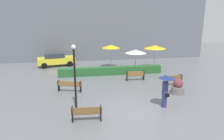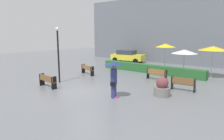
# 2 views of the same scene
# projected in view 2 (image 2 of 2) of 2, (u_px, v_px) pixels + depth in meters

# --- Properties ---
(ground_plane) EXTENTS (60.00, 60.00, 0.00)m
(ground_plane) POSITION_uv_depth(u_px,v_px,m) (85.00, 92.00, 13.06)
(ground_plane) COLOR slate
(bench_far_left) EXTENTS (1.89, 0.85, 0.86)m
(bench_far_left) POSITION_uv_depth(u_px,v_px,m) (87.00, 69.00, 18.64)
(bench_far_left) COLOR olive
(bench_far_left) RESTS_ON ground
(bench_back_row) EXTENTS (1.70, 0.37, 0.88)m
(bench_back_row) POSITION_uv_depth(u_px,v_px,m) (156.00, 73.00, 16.54)
(bench_back_row) COLOR olive
(bench_back_row) RESTS_ON ground
(bench_near_left) EXTENTS (1.72, 0.47, 0.87)m
(bench_near_left) POSITION_uv_depth(u_px,v_px,m) (47.00, 80.00, 14.20)
(bench_near_left) COLOR brown
(bench_near_left) RESTS_ON ground
(bench_far_right) EXTENTS (1.58, 0.48, 0.88)m
(bench_far_right) POSITION_uv_depth(u_px,v_px,m) (183.00, 83.00, 13.36)
(bench_far_right) COLOR brown
(bench_far_right) RESTS_ON ground
(pedestrian_with_umbrella) EXTENTS (1.02, 1.02, 2.13)m
(pedestrian_with_umbrella) POSITION_uv_depth(u_px,v_px,m) (114.00, 74.00, 11.67)
(pedestrian_with_umbrella) COLOR navy
(pedestrian_with_umbrella) RESTS_ON ground
(planter_pot) EXTENTS (0.97, 0.97, 1.17)m
(planter_pot) POSITION_uv_depth(u_px,v_px,m) (162.00, 88.00, 12.26)
(planter_pot) COLOR slate
(planter_pot) RESTS_ON ground
(lamp_post) EXTENTS (0.28, 0.28, 4.15)m
(lamp_post) POSITION_uv_depth(u_px,v_px,m) (58.00, 49.00, 15.32)
(lamp_post) COLOR black
(lamp_post) RESTS_ON ground
(patio_umbrella_yellow) EXTENTS (2.00, 2.00, 2.67)m
(patio_umbrella_yellow) POSITION_uv_depth(u_px,v_px,m) (166.00, 46.00, 20.73)
(patio_umbrella_yellow) COLOR silver
(patio_umbrella_yellow) RESTS_ON ground
(patio_umbrella_white) EXTENTS (2.26, 2.26, 2.28)m
(patio_umbrella_white) POSITION_uv_depth(u_px,v_px,m) (184.00, 52.00, 18.25)
(patio_umbrella_white) COLOR silver
(patio_umbrella_white) RESTS_ON ground
(patio_umbrella_yellow_far) EXTENTS (2.38, 2.38, 2.65)m
(patio_umbrella_yellow_far) POSITION_uv_depth(u_px,v_px,m) (213.00, 48.00, 17.06)
(patio_umbrella_yellow_far) COLOR silver
(patio_umbrella_yellow_far) RESTS_ON ground
(hedge_strip) EXTENTS (10.37, 0.70, 0.79)m
(hedge_strip) POSITION_uv_depth(u_px,v_px,m) (149.00, 69.00, 19.49)
(hedge_strip) COLOR #28602D
(hedge_strip) RESTS_ON ground
(building_facade) EXTENTS (28.00, 1.20, 8.33)m
(building_facade) POSITION_uv_depth(u_px,v_px,m) (182.00, 29.00, 24.54)
(building_facade) COLOR slate
(building_facade) RESTS_ON ground
(parked_car) EXTENTS (4.45, 2.57, 1.57)m
(parked_car) POSITION_uv_depth(u_px,v_px,m) (128.00, 56.00, 26.63)
(parked_car) COLOR yellow
(parked_car) RESTS_ON ground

